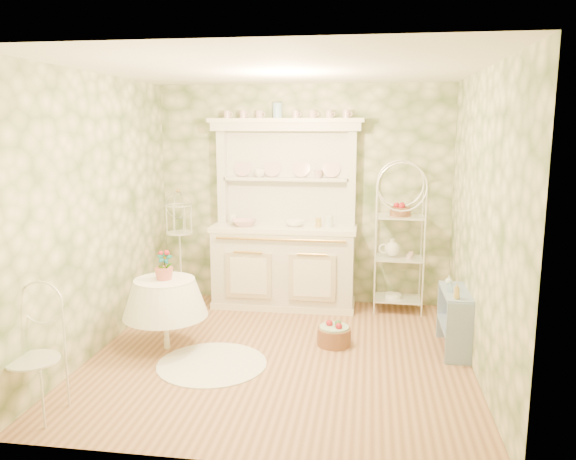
# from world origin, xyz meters

# --- Properties ---
(floor) EXTENTS (3.60, 3.60, 0.00)m
(floor) POSITION_xyz_m (0.00, 0.00, 0.00)
(floor) COLOR tan
(floor) RESTS_ON ground
(ceiling) EXTENTS (3.60, 3.60, 0.00)m
(ceiling) POSITION_xyz_m (0.00, 0.00, 2.70)
(ceiling) COLOR white
(ceiling) RESTS_ON floor
(wall_left) EXTENTS (3.60, 3.60, 0.00)m
(wall_left) POSITION_xyz_m (-1.80, 0.00, 1.35)
(wall_left) COLOR beige
(wall_left) RESTS_ON floor
(wall_right) EXTENTS (3.60, 3.60, 0.00)m
(wall_right) POSITION_xyz_m (1.80, 0.00, 1.35)
(wall_right) COLOR beige
(wall_right) RESTS_ON floor
(wall_back) EXTENTS (3.60, 3.60, 0.00)m
(wall_back) POSITION_xyz_m (0.00, 1.80, 1.35)
(wall_back) COLOR beige
(wall_back) RESTS_ON floor
(wall_front) EXTENTS (3.60, 3.60, 0.00)m
(wall_front) POSITION_xyz_m (0.00, -1.80, 1.35)
(wall_front) COLOR beige
(wall_front) RESTS_ON floor
(kitchen_dresser) EXTENTS (1.87, 0.61, 2.29)m
(kitchen_dresser) POSITION_xyz_m (-0.20, 1.52, 1.15)
(kitchen_dresser) COLOR silver
(kitchen_dresser) RESTS_ON floor
(bakers_rack) EXTENTS (0.62, 0.45, 1.94)m
(bakers_rack) POSITION_xyz_m (1.18, 1.54, 0.97)
(bakers_rack) COLOR white
(bakers_rack) RESTS_ON floor
(side_shelf) EXTENTS (0.35, 0.74, 0.62)m
(side_shelf) POSITION_xyz_m (1.68, 0.37, 0.31)
(side_shelf) COLOR #87A0C3
(side_shelf) RESTS_ON floor
(round_table) EXTENTS (0.65, 0.65, 0.66)m
(round_table) POSITION_xyz_m (-1.16, 0.01, 0.33)
(round_table) COLOR white
(round_table) RESTS_ON floor
(cafe_chair) EXTENTS (0.43, 0.43, 0.90)m
(cafe_chair) POSITION_xyz_m (-1.68, -1.41, 0.45)
(cafe_chair) COLOR white
(cafe_chair) RESTS_ON floor
(birdcage_stand) EXTENTS (0.35, 0.35, 1.33)m
(birdcage_stand) POSITION_xyz_m (-1.48, 1.40, 0.66)
(birdcage_stand) COLOR white
(birdcage_stand) RESTS_ON floor
(floor_basket) EXTENTS (0.38, 0.38, 0.19)m
(floor_basket) POSITION_xyz_m (0.50, 0.33, 0.09)
(floor_basket) COLOR brown
(floor_basket) RESTS_ON floor
(lace_rug) EXTENTS (1.10, 1.10, 0.01)m
(lace_rug) POSITION_xyz_m (-0.60, -0.30, 0.00)
(lace_rug) COLOR white
(lace_rug) RESTS_ON floor
(bowl_floral) EXTENTS (0.39, 0.39, 0.07)m
(bowl_floral) POSITION_xyz_m (-0.68, 1.45, 1.02)
(bowl_floral) COLOR white
(bowl_floral) RESTS_ON kitchen_dresser
(bowl_white) EXTENTS (0.30, 0.30, 0.07)m
(bowl_white) POSITION_xyz_m (-0.07, 1.50, 1.02)
(bowl_white) COLOR white
(bowl_white) RESTS_ON kitchen_dresser
(cup_left) EXTENTS (0.17, 0.17, 0.10)m
(cup_left) POSITION_xyz_m (-0.53, 1.68, 1.61)
(cup_left) COLOR white
(cup_left) RESTS_ON kitchen_dresser
(cup_right) EXTENTS (0.11, 0.11, 0.10)m
(cup_right) POSITION_xyz_m (0.20, 1.68, 1.61)
(cup_right) COLOR white
(cup_right) RESTS_ON kitchen_dresser
(potted_geranium) EXTENTS (0.17, 0.14, 0.28)m
(potted_geranium) POSITION_xyz_m (-1.14, 0.00, 0.85)
(potted_geranium) COLOR #3F7238
(potted_geranium) RESTS_ON round_table
(bottle_amber) EXTENTS (0.07, 0.07, 0.15)m
(bottle_amber) POSITION_xyz_m (1.65, 0.11, 0.68)
(bottle_amber) COLOR tan
(bottle_amber) RESTS_ON side_shelf
(bottle_blue) EXTENTS (0.06, 0.06, 0.10)m
(bottle_blue) POSITION_xyz_m (1.62, 0.33, 0.65)
(bottle_blue) COLOR #8BB7DF
(bottle_blue) RESTS_ON side_shelf
(bottle_glass) EXTENTS (0.09, 0.09, 0.09)m
(bottle_glass) POSITION_xyz_m (1.64, 0.60, 0.65)
(bottle_glass) COLOR silver
(bottle_glass) RESTS_ON side_shelf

